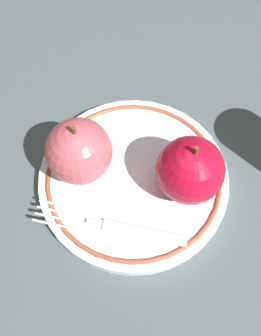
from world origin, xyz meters
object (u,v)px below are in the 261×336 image
at_px(plate, 130,179).
at_px(fork, 114,227).
at_px(apple_red_whole, 79,151).
at_px(apple_second_whole, 190,170).

distance_m(plate, fork, 0.07).
xyz_separation_m(plate, apple_red_whole, (0.02, 0.06, 0.05)).
xyz_separation_m(plate, fork, (-0.06, 0.03, 0.01)).
bearing_deg(fork, apple_red_whole, -50.30).
bearing_deg(fork, apple_second_whole, -135.68).
bearing_deg(apple_second_whole, fork, 112.62).
relative_size(apple_red_whole, fork, 0.51).
xyz_separation_m(apple_red_whole, apple_second_whole, (-0.04, -0.12, 0.00)).
relative_size(plate, apple_second_whole, 2.67).
height_order(plate, apple_second_whole, apple_second_whole).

